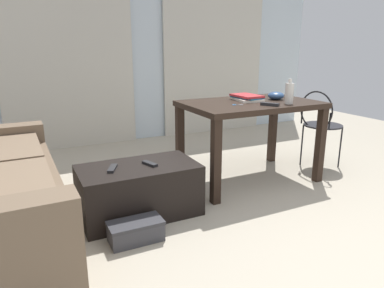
# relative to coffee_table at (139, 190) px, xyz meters

# --- Properties ---
(ground_plane) EXTENTS (8.18, 8.18, 0.00)m
(ground_plane) POSITION_rel_coffee_table_xyz_m (0.90, 0.20, -0.20)
(ground_plane) COLOR #B2A893
(wall_back) EXTENTS (5.39, 0.10, 2.44)m
(wall_back) POSITION_rel_coffee_table_xyz_m (0.90, 2.30, 1.02)
(wall_back) COLOR silver
(wall_back) RESTS_ON ground
(curtains) EXTENTS (3.69, 0.03, 2.11)m
(curtains) POSITION_rel_coffee_table_xyz_m (0.90, 2.22, 0.86)
(curtains) COLOR beige
(curtains) RESTS_ON ground
(coffee_table) EXTENTS (0.89, 0.49, 0.40)m
(coffee_table) POSITION_rel_coffee_table_xyz_m (0.00, 0.00, 0.00)
(coffee_table) COLOR black
(coffee_table) RESTS_ON ground
(craft_table) EXTENTS (1.24, 0.80, 0.77)m
(craft_table) POSITION_rel_coffee_table_xyz_m (1.20, 0.26, 0.46)
(craft_table) COLOR black
(craft_table) RESTS_ON ground
(wire_chair) EXTENTS (0.40, 0.42, 0.83)m
(wire_chair) POSITION_rel_coffee_table_xyz_m (2.06, 0.22, 0.32)
(wire_chair) COLOR black
(wire_chair) RESTS_ON ground
(bottle_near) EXTENTS (0.08, 0.08, 0.22)m
(bottle_near) POSITION_rel_coffee_table_xyz_m (1.43, 0.01, 0.66)
(bottle_near) COLOR beige
(bottle_near) RESTS_ON craft_table
(bowl) EXTENTS (0.16, 0.16, 0.08)m
(bowl) POSITION_rel_coffee_table_xyz_m (1.50, 0.27, 0.61)
(bowl) COLOR #2D4C7A
(bowl) RESTS_ON craft_table
(book_stack) EXTENTS (0.26, 0.34, 0.05)m
(book_stack) POSITION_rel_coffee_table_xyz_m (1.22, 0.35, 0.59)
(book_stack) COLOR silver
(book_stack) RESTS_ON craft_table
(tv_remote_on_table) EXTENTS (0.12, 0.16, 0.03)m
(tv_remote_on_table) POSITION_rel_coffee_table_xyz_m (1.21, -0.00, 0.58)
(tv_remote_on_table) COLOR #232326
(tv_remote_on_table) RESTS_ON craft_table
(scissors) EXTENTS (0.10, 0.06, 0.00)m
(scissors) POSITION_rel_coffee_table_xyz_m (0.97, 0.16, 0.57)
(scissors) COLOR #9EA0A5
(scissors) RESTS_ON craft_table
(tv_remote_primary) EXTENTS (0.11, 0.17, 0.02)m
(tv_remote_primary) POSITION_rel_coffee_table_xyz_m (-0.19, 0.00, 0.21)
(tv_remote_primary) COLOR #232326
(tv_remote_primary) RESTS_ON coffee_table
(tv_remote_secondary) EXTENTS (0.09, 0.15, 0.02)m
(tv_remote_secondary) POSITION_rel_coffee_table_xyz_m (0.09, -0.02, 0.21)
(tv_remote_secondary) COLOR #232326
(tv_remote_secondary) RESTS_ON coffee_table
(shoebox) EXTENTS (0.36, 0.19, 0.14)m
(shoebox) POSITION_rel_coffee_table_xyz_m (-0.15, -0.37, -0.13)
(shoebox) COLOR #38383D
(shoebox) RESTS_ON ground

